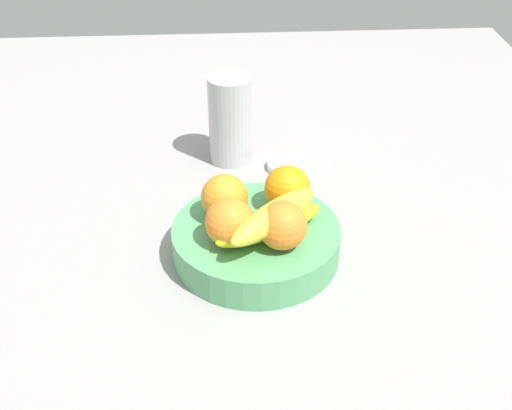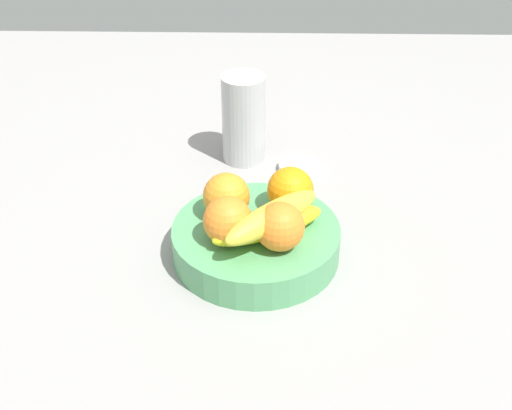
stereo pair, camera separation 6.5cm
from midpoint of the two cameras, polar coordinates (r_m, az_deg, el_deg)
name	(u,v)px [view 2 (the right image)]	position (r cm, az deg, el deg)	size (l,w,h in cm)	color
ground_plane	(249,248)	(104.22, 1.23, -3.67)	(180.00, 140.00, 3.00)	gray
fruit_bowl	(256,242)	(98.97, 1.89, -3.14)	(24.46, 24.46, 4.92)	#539D64
orange_front_left	(226,196)	(98.02, -0.61, 0.71)	(6.89, 6.89, 6.89)	orange
orange_front_right	(228,221)	(92.99, -0.39, -1.37)	(6.89, 6.89, 6.89)	orange
orange_center	(280,227)	(92.10, 4.05, -1.87)	(6.89, 6.89, 6.89)	orange
orange_back_left	(290,190)	(99.78, 4.79, 1.24)	(6.89, 6.89, 6.89)	orange
banana_bunch	(270,221)	(93.61, 3.18, -1.42)	(14.83, 16.95, 6.20)	yellow
thermos_tumbler	(244,119)	(120.11, 0.51, 7.24)	(7.68, 7.68, 16.00)	#B5B4B6
jar_lid	(297,167)	(120.47, 5.06, 3.18)	(6.65, 6.65, 1.27)	white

